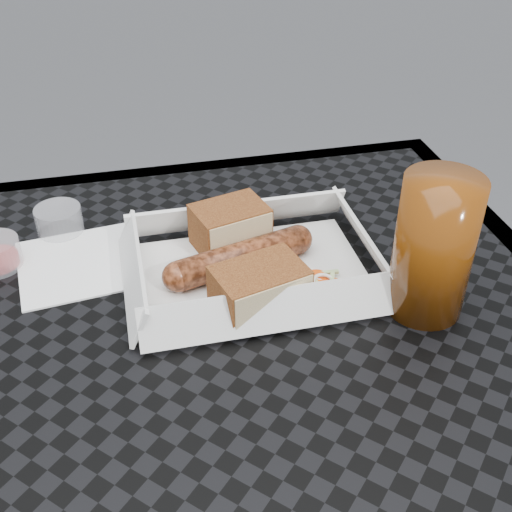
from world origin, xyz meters
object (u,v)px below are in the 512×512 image
Objects in this scene: bratwurst at (240,257)px; drink_glass at (434,247)px; food_tray at (254,273)px; patio_table at (176,459)px.

drink_glass is (0.16, -0.09, 0.05)m from bratwurst.
food_tray is 0.18m from drink_glass.
bratwurst reaches higher than patio_table.
patio_table is at bearing -125.12° from food_tray.
drink_glass reaches higher than bratwurst.
bratwurst is (0.09, 0.15, 0.09)m from patio_table.
drink_glass reaches higher than food_tray.
food_tray is (0.10, 0.15, 0.08)m from patio_table.
bratwurst is (-0.01, 0.01, 0.02)m from food_tray.
drink_glass is at bearing -30.26° from food_tray.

